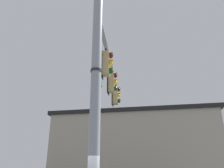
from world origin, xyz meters
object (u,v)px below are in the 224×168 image
Objects in this scene: traffic_light_nearest_pole at (107,63)px; street_name_sign at (98,74)px; traffic_light_mid_outer at (116,95)px; traffic_light_mid_inner at (112,82)px.

street_name_sign is (1.90, 0.07, -1.34)m from traffic_light_nearest_pole.
street_name_sign is (6.07, 0.27, -1.34)m from traffic_light_mid_outer.
traffic_light_mid_outer is (-4.17, -0.20, 0.00)m from traffic_light_nearest_pole.
street_name_sign is (3.99, 0.17, -1.34)m from traffic_light_mid_inner.
traffic_light_nearest_pole reaches higher than street_name_sign.
traffic_light_mid_outer is (-2.08, -0.10, 0.00)m from traffic_light_mid_inner.
traffic_light_nearest_pole and traffic_light_mid_outer have the same top height.
traffic_light_mid_outer is at bearing -177.28° from traffic_light_nearest_pole.
traffic_light_mid_inner reaches higher than street_name_sign.
traffic_light_mid_inner is at bearing 2.72° from traffic_light_mid_outer.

